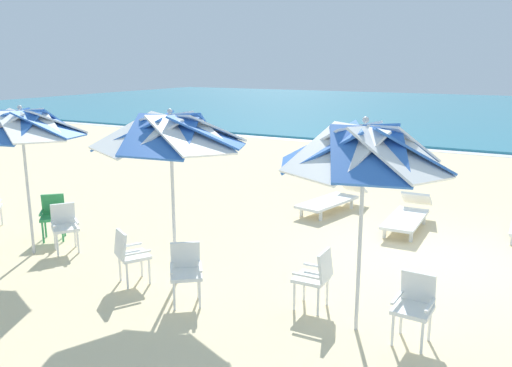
# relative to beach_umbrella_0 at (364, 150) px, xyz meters

# --- Properties ---
(ground_plane) EXTENTS (80.00, 80.00, 0.00)m
(ground_plane) POSITION_rel_beach_umbrella_0_xyz_m (0.42, 3.05, -2.35)
(ground_plane) COLOR beige
(surf_foam) EXTENTS (80.00, 0.70, 0.01)m
(surf_foam) POSITION_rel_beach_umbrella_0_xyz_m (0.42, 15.02, -2.35)
(surf_foam) COLOR white
(surf_foam) RESTS_ON ground
(beach_umbrella_0) EXTENTS (2.15, 2.15, 2.75)m
(beach_umbrella_0) POSITION_rel_beach_umbrella_0_xyz_m (0.00, 0.00, 0.00)
(beach_umbrella_0) COLOR silver
(beach_umbrella_0) RESTS_ON ground
(plastic_chair_0) EXTENTS (0.46, 0.49, 0.87)m
(plastic_chair_0) POSITION_rel_beach_umbrella_0_xyz_m (0.70, 0.06, -1.85)
(plastic_chair_0) COLOR white
(plastic_chair_0) RESTS_ON ground
(plastic_chair_1) EXTENTS (0.47, 0.45, 0.87)m
(plastic_chair_1) POSITION_rel_beach_umbrella_0_xyz_m (-0.69, 0.30, -1.85)
(plastic_chair_1) COLOR white
(plastic_chair_1) RESTS_ON ground
(beach_umbrella_1) EXTENTS (2.33, 2.33, 2.71)m
(beach_umbrella_1) POSITION_rel_beach_umbrella_0_xyz_m (-2.93, 0.07, 0.01)
(beach_umbrella_1) COLOR silver
(beach_umbrella_1) RESTS_ON ground
(plastic_chair_2) EXTENTS (0.60, 0.62, 0.87)m
(plastic_chair_2) POSITION_rel_beach_umbrella_0_xyz_m (-3.55, -0.28, -1.85)
(plastic_chair_2) COLOR white
(plastic_chair_2) RESTS_ON ground
(plastic_chair_3) EXTENTS (0.63, 0.63, 0.87)m
(plastic_chair_3) POSITION_rel_beach_umbrella_0_xyz_m (-2.40, -0.38, -1.85)
(plastic_chair_3) COLOR white
(plastic_chair_3) RESTS_ON ground
(beach_umbrella_2) EXTENTS (2.17, 2.17, 2.65)m
(beach_umbrella_2) POSITION_rel_beach_umbrella_0_xyz_m (-5.99, -0.10, -0.04)
(beach_umbrella_2) COLOR silver
(beach_umbrella_2) RESTS_ON ground
(plastic_chair_4) EXTENTS (0.63, 0.63, 0.87)m
(plastic_chair_4) POSITION_rel_beach_umbrella_0_xyz_m (-6.32, 0.66, -1.85)
(plastic_chair_4) COLOR #2D8C4C
(plastic_chair_4) RESTS_ON ground
(plastic_chair_5) EXTENTS (0.63, 0.62, 0.87)m
(plastic_chair_5) POSITION_rel_beach_umbrella_0_xyz_m (-5.59, 0.29, -1.85)
(plastic_chair_5) COLOR white
(plastic_chair_5) RESTS_ON ground
(sun_lounger_1) EXTENTS (0.66, 2.15, 0.62)m
(sun_lounger_1) POSITION_rel_beach_umbrella_0_xyz_m (-0.42, 4.62, -2.07)
(sun_lounger_1) COLOR white
(sun_lounger_1) RESTS_ON ground
(sun_lounger_2) EXTENTS (1.08, 2.23, 0.62)m
(sun_lounger_2) POSITION_rel_beach_umbrella_0_xyz_m (-2.26, 5.12, -2.07)
(sun_lounger_2) COLOR white
(sun_lounger_2) RESTS_ON ground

